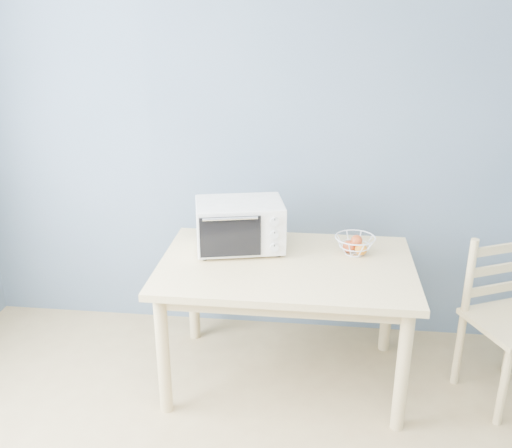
# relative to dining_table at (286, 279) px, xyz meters

# --- Properties ---
(room) EXTENTS (4.01, 4.51, 2.61)m
(room) POSITION_rel_dining_table_xyz_m (-0.10, -1.64, 0.65)
(room) COLOR tan
(room) RESTS_ON ground
(dining_table) EXTENTS (1.40, 0.90, 0.75)m
(dining_table) POSITION_rel_dining_table_xyz_m (0.00, 0.00, 0.00)
(dining_table) COLOR #E2C687
(dining_table) RESTS_ON ground
(toaster_oven) EXTENTS (0.55, 0.46, 0.29)m
(toaster_oven) POSITION_rel_dining_table_xyz_m (-0.30, 0.15, 0.25)
(toaster_oven) COLOR white
(toaster_oven) RESTS_ON dining_table
(fruit_basket) EXTENTS (0.30, 0.30, 0.12)m
(fruit_basket) POSITION_rel_dining_table_xyz_m (0.38, 0.17, 0.16)
(fruit_basket) COLOR silver
(fruit_basket) RESTS_ON dining_table
(dining_chair) EXTENTS (0.57, 0.57, 0.92)m
(dining_chair) POSITION_rel_dining_table_xyz_m (1.23, 0.01, -0.20)
(dining_chair) COLOR #E2C687
(dining_chair) RESTS_ON ground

